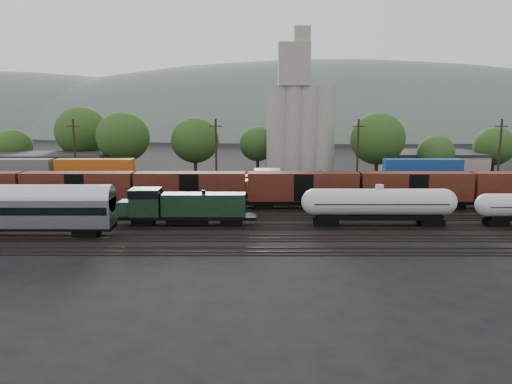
{
  "coord_description": "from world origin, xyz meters",
  "views": [
    {
      "loc": [
        -4.91,
        -62.37,
        14.04
      ],
      "look_at": [
        -5.15,
        2.0,
        3.0
      ],
      "focal_mm": 35.0,
      "sensor_mm": 36.0,
      "label": 1
    }
  ],
  "objects_px": {
    "tank_car_a": "(379,204)",
    "orange_locomotive": "(299,185)",
    "green_locomotive": "(180,207)",
    "grain_silo": "(300,121)"
  },
  "relations": [
    {
      "from": "orange_locomotive",
      "to": "grain_silo",
      "type": "relative_size",
      "value": 0.65
    },
    {
      "from": "tank_car_a",
      "to": "grain_silo",
      "type": "relative_size",
      "value": 0.63
    },
    {
      "from": "tank_car_a",
      "to": "orange_locomotive",
      "type": "relative_size",
      "value": 0.97
    },
    {
      "from": "green_locomotive",
      "to": "orange_locomotive",
      "type": "height_order",
      "value": "orange_locomotive"
    },
    {
      "from": "orange_locomotive",
      "to": "grain_silo",
      "type": "bearing_deg",
      "value": 85.29
    },
    {
      "from": "orange_locomotive",
      "to": "grain_silo",
      "type": "distance_m",
      "value": 27.46
    },
    {
      "from": "green_locomotive",
      "to": "orange_locomotive",
      "type": "relative_size",
      "value": 0.86
    },
    {
      "from": "tank_car_a",
      "to": "green_locomotive",
      "type": "bearing_deg",
      "value": 180.0
    },
    {
      "from": "tank_car_a",
      "to": "orange_locomotive",
      "type": "xyz_separation_m",
      "value": [
        -8.15,
        15.0,
        -0.15
      ]
    },
    {
      "from": "grain_silo",
      "to": "orange_locomotive",
      "type": "bearing_deg",
      "value": -94.71
    }
  ]
}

